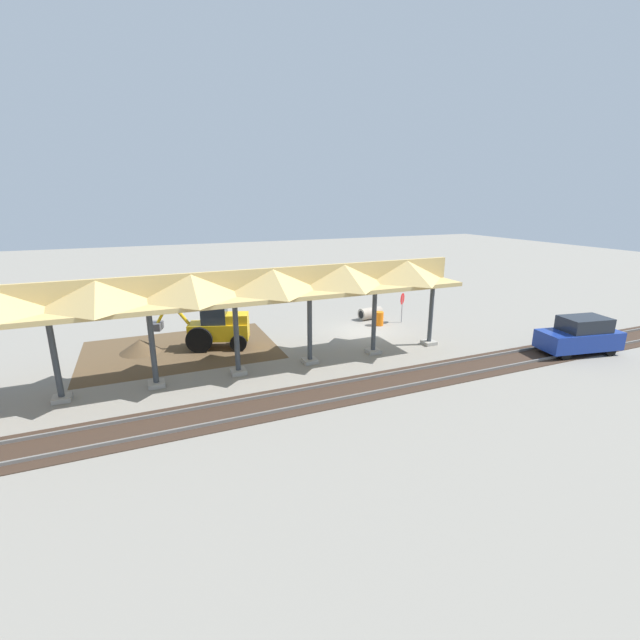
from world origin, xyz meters
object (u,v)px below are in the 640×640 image
Objects in this scene: distant_parked_car at (580,336)px; traffic_barrel at (379,319)px; backhoe at (216,326)px; concrete_pipe at (370,313)px; stop_sign at (402,302)px.

distant_parked_car is 11.22m from traffic_barrel.
distant_parked_car is at bearing 154.50° from backhoe.
concrete_pipe is at bearing -98.81° from traffic_barrel.
distant_parked_car is at bearing 129.16° from traffic_barrel.
distant_parked_car is at bearing 123.67° from concrete_pipe.
stop_sign is 10.22m from distant_parked_car.
concrete_pipe is 0.38× the size of distant_parked_car.
concrete_pipe is at bearing -46.64° from stop_sign.
backhoe is at bearing 1.51° from stop_sign.
backhoe is (12.20, 0.32, -0.16)m from stop_sign.
traffic_barrel is at bearing 0.17° from stop_sign.
distant_parked_car is at bearing 121.64° from stop_sign.
backhoe is 5.89× the size of traffic_barrel.
stop_sign reaches higher than traffic_barrel.
traffic_barrel is (-10.48, -0.32, -0.81)m from backhoe.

